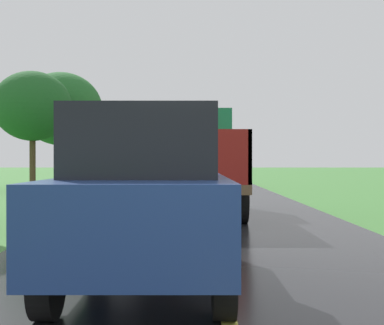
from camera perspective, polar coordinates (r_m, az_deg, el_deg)
The scene contains 5 objects.
banana_truck_near at distance 14.22m, azimuth -0.05°, elevation 0.28°, with size 2.38×5.82×2.80m.
banana_truck_far at distance 29.14m, azimuth -0.62°, elevation 0.28°, with size 2.38×5.81×2.80m.
roadside_tree_mid_right at distance 29.28m, azimuth -13.98°, elevation 5.59°, with size 4.32×4.32×6.14m.
roadside_tree_far_left at distance 26.00m, azimuth -16.88°, elevation 5.79°, with size 3.61×3.61×5.61m.
following_car at distance 5.87m, azimuth -4.98°, elevation -3.67°, with size 1.74×4.10×1.92m.
Camera 1 is at (-0.32, -1.86, 1.48)m, focal length 49.73 mm.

